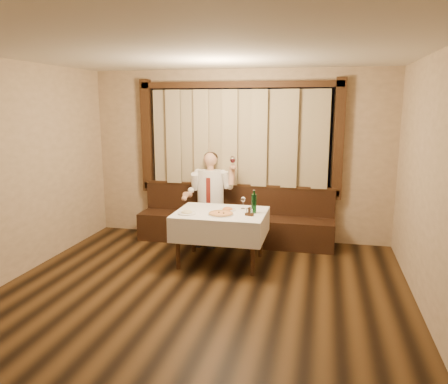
% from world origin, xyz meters
% --- Properties ---
extents(room, '(5.01, 6.01, 2.81)m').
position_xyz_m(room, '(-0.00, 0.97, 1.50)').
color(room, black).
rests_on(room, ground).
extents(banquette, '(3.20, 0.61, 0.94)m').
position_xyz_m(banquette, '(0.00, 2.72, 0.31)').
color(banquette, black).
rests_on(banquette, ground).
extents(dining_table, '(1.27, 0.97, 0.76)m').
position_xyz_m(dining_table, '(0.00, 1.70, 0.65)').
color(dining_table, black).
rests_on(dining_table, ground).
extents(pizza, '(0.35, 0.35, 0.04)m').
position_xyz_m(pizza, '(0.04, 1.53, 0.77)').
color(pizza, white).
rests_on(pizza, dining_table).
extents(pasta_red, '(0.24, 0.24, 0.08)m').
position_xyz_m(pasta_red, '(0.07, 1.80, 0.79)').
color(pasta_red, white).
rests_on(pasta_red, dining_table).
extents(pasta_cream, '(0.26, 0.26, 0.09)m').
position_xyz_m(pasta_cream, '(-0.43, 1.48, 0.79)').
color(pasta_cream, white).
rests_on(pasta_cream, dining_table).
extents(green_bottle, '(0.07, 0.07, 0.33)m').
position_xyz_m(green_bottle, '(0.46, 1.73, 0.90)').
color(green_bottle, '#0E4419').
rests_on(green_bottle, dining_table).
extents(table_wine_glass, '(0.07, 0.07, 0.18)m').
position_xyz_m(table_wine_glass, '(0.27, 1.94, 0.89)').
color(table_wine_glass, white).
rests_on(table_wine_glass, dining_table).
extents(cruet_caddy, '(0.12, 0.09, 0.12)m').
position_xyz_m(cruet_caddy, '(0.43, 1.57, 0.80)').
color(cruet_caddy, black).
rests_on(cruet_caddy, dining_table).
extents(seated_man, '(0.83, 0.62, 1.48)m').
position_xyz_m(seated_man, '(-0.41, 2.63, 0.85)').
color(seated_man, black).
rests_on(seated_man, ground).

